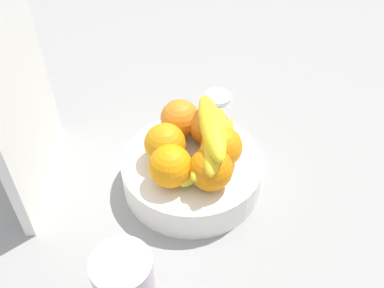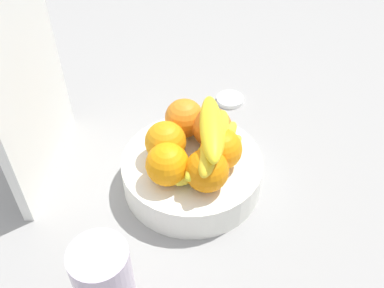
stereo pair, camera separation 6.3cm
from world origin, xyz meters
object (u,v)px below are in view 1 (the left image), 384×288
Objects in this scene: orange_front_left at (165,144)px; orange_center at (211,169)px; orange_back_left at (221,147)px; orange_back_right at (209,126)px; cutting_board at (22,105)px; fruit_bowl at (192,172)px; jar_lid at (217,97)px; orange_top_stack at (180,119)px; banana_bunch at (213,143)px; orange_front_right at (171,166)px.

orange_center is (-6.39, -7.91, 0.00)cm from orange_front_left.
orange_back_right is at bearing 19.01° from orange_back_left.
fruit_bowl is at bearing -96.40° from cutting_board.
fruit_bowl reaches higher than jar_lid.
orange_center is (-6.00, -3.07, 7.02)cm from fruit_bowl.
orange_top_stack is 0.41× the size of banana_bunch.
cutting_board is at bearing 124.68° from jar_lid.
orange_back_left is at bearing -96.19° from fruit_bowl.
orange_back_left is 6.00cm from orange_back_right.
orange_back_right and orange_top_stack have the same top height.
orange_back_right is at bearing -32.71° from fruit_bowl.
orange_front_right is 1.00× the size of orange_back_left.
orange_back_right is 1.18× the size of jar_lid.
orange_front_left is 1.00× the size of orange_back_right.
orange_front_right is at bearing -168.83° from orange_front_left.
banana_bunch is at bearing -177.24° from orange_back_right.
jar_lid is (21.58, -3.28, -9.72)cm from orange_back_right.
orange_front_right is 12.62cm from orange_top_stack.
orange_front_right and orange_back_left have the same top height.
fruit_bowl is 3.47× the size of orange_front_left.
cutting_board reaches higher than orange_back_left.
orange_front_right is 1.00× the size of orange_center.
orange_front_left is at bearing 158.66° from orange_top_stack.
fruit_bowl is 27.62cm from jar_lid.
cutting_board reaches higher than banana_bunch.
banana_bunch is at bearing 173.94° from jar_lid.
jar_lid is (31.92, -10.29, -9.72)cm from orange_front_right.
orange_front_right and orange_top_stack have the same top height.
cutting_board is (-2.87, 32.07, 7.74)cm from orange_back_right.
orange_back_right is at bearing -111.89° from orange_top_stack.
orange_back_left is at bearing 177.23° from jar_lid.
jar_lid is (24.45, -35.34, -17.46)cm from cutting_board.
jar_lid is (27.26, -1.32, -9.72)cm from orange_back_left.
orange_front_left is at bearing -96.36° from cutting_board.
fruit_bowl is 3.47× the size of orange_back_left.
fruit_bowl is at bearing -163.59° from orange_top_stack.
orange_front_left is at bearing 51.06° from orange_center.
orange_front_right is at bearing 162.14° from jar_lid.
orange_back_left is (-0.96, -10.08, 0.00)cm from orange_front_left.
orange_top_stack is at bearing 16.41° from fruit_bowl.
cutting_board is at bearing 75.50° from orange_center.
orange_top_stack reaches higher than fruit_bowl.
orange_front_left and orange_front_right have the same top height.
orange_center reaches higher than fruit_bowl.
orange_back_left reaches higher than fruit_bowl.
banana_bunch is (3.98, -7.32, 1.52)cm from orange_front_right.
orange_front_right reaches higher than jar_lid.
orange_center is (-0.77, -6.80, 0.00)cm from orange_front_right.
cutting_board is (2.24, 28.79, 14.76)cm from fruit_bowl.
cutting_board is (8.24, 31.86, 7.74)cm from orange_center.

